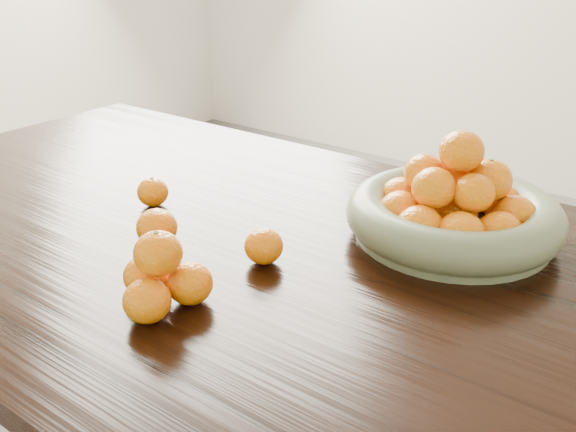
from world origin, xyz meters
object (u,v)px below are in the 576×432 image
Objects in this scene: loose_orange_0 at (153,192)px; fruit_bowl at (454,211)px; orange_pyramid at (160,278)px; dining_table at (272,292)px.

fruit_bowl is at bearing 22.16° from loose_orange_0.
fruit_bowl reaches higher than orange_pyramid.
loose_orange_0 is at bearing -157.84° from fruit_bowl.
fruit_bowl is (0.23, 0.22, 0.14)m from dining_table.
loose_orange_0 is (-0.30, 0.01, 0.12)m from dining_table.
orange_pyramid is (-0.01, -0.24, 0.14)m from dining_table.
orange_pyramid reaches higher than loose_orange_0.
fruit_bowl is at bearing 62.12° from orange_pyramid.
fruit_bowl is at bearing 43.79° from dining_table.
dining_table is 0.28m from orange_pyramid.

